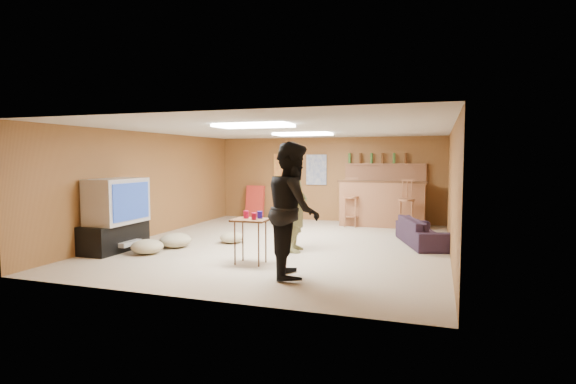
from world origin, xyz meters
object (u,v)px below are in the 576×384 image
(bar_counter, at_px, (382,204))
(person_black, at_px, (293,209))
(tray_table, at_px, (250,241))
(person_olive, at_px, (296,205))
(sofa, at_px, (424,232))
(tv_body, at_px, (117,201))

(bar_counter, relative_size, person_black, 1.06)
(bar_counter, distance_m, person_black, 5.14)
(person_black, bearing_deg, tray_table, 40.32)
(bar_counter, distance_m, person_olive, 3.66)
(tray_table, bearing_deg, bar_counter, 71.90)
(person_olive, height_order, person_black, person_black)
(bar_counter, relative_size, sofa, 1.16)
(tv_body, relative_size, person_black, 0.58)
(bar_counter, height_order, person_olive, person_olive)
(person_black, distance_m, sofa, 3.47)
(bar_counter, relative_size, tray_table, 2.82)
(person_olive, distance_m, person_black, 1.68)
(person_black, relative_size, sofa, 1.09)
(person_olive, relative_size, person_black, 0.89)
(tv_body, relative_size, sofa, 0.64)
(person_olive, bearing_deg, tray_table, 149.30)
(person_olive, height_order, tray_table, person_olive)
(person_olive, distance_m, sofa, 2.60)
(bar_counter, xyz_separation_m, tray_table, (-1.50, -4.60, -0.20))
(person_black, bearing_deg, sofa, -49.78)
(sofa, xyz_separation_m, tray_table, (-2.53, -2.48, 0.10))
(person_olive, xyz_separation_m, person_black, (0.47, -1.61, 0.11))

